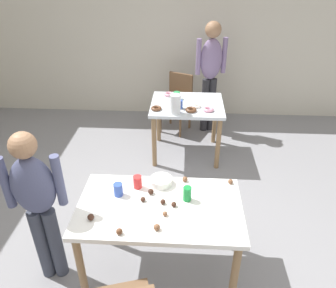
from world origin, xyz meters
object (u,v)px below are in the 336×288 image
soda_can (187,194)px  pitcher_far (175,104)px  chair_far_table (178,99)px  person_girl_near (37,199)px  dining_table_near (160,215)px  dining_table_far (187,112)px  person_adult_far (211,68)px  mixing_bowl (161,181)px

soda_can → pitcher_far: (-0.16, 1.58, 0.06)m
chair_far_table → person_girl_near: (-0.97, -2.79, 0.34)m
dining_table_near → dining_table_far: same height
chair_far_table → person_girl_near: size_ratio=0.62×
chair_far_table → person_adult_far: (0.47, -0.02, 0.50)m
mixing_bowl → pitcher_far: bearing=87.4°
mixing_bowl → pitcher_far: pitcher_far is taller
chair_far_table → person_girl_near: 2.97m
person_adult_far → mixing_bowl: person_adult_far is taller
dining_table_near → person_girl_near: size_ratio=0.91×
person_girl_near → soda_can: bearing=8.1°
dining_table_near → mixing_bowl: 0.30m
dining_table_near → pitcher_far: bearing=88.1°
dining_table_near → dining_table_far: 1.97m
person_girl_near → pitcher_far: size_ratio=5.86×
mixing_bowl → person_adult_far: bearing=77.6°
chair_far_table → person_girl_near: person_girl_near is taller
person_adult_far → soda_can: size_ratio=13.44×
mixing_bowl → dining_table_near: bearing=-88.3°
person_adult_far → pitcher_far: (-0.47, -1.03, -0.12)m
chair_far_table → person_adult_far: 0.68m
person_girl_near → mixing_bowl: bearing=21.1°
chair_far_table → pitcher_far: size_ratio=3.62×
person_girl_near → soda_can: (1.13, 0.16, -0.02)m
mixing_bowl → pitcher_far: size_ratio=0.77×
soda_can → person_adult_far: bearing=83.2°
soda_can → pitcher_far: bearing=95.7°
person_girl_near → mixing_bowl: 0.98m
person_girl_near → mixing_bowl: person_girl_near is taller
chair_far_table → dining_table_near: bearing=-91.2°
person_adult_far → chair_far_table: bearing=177.5°
mixing_bowl → pitcher_far: 1.39m
chair_far_table → soda_can: bearing=-86.6°
dining_table_far → person_adult_far: bearing=65.8°
chair_far_table → mixing_bowl: size_ratio=4.68×
dining_table_near → pitcher_far: (0.06, 1.66, 0.22)m
chair_far_table → soda_can: size_ratio=7.13×
chair_far_table → person_girl_near: bearing=-109.3°
person_girl_near → pitcher_far: bearing=60.8°
pitcher_far → person_girl_near: bearing=-119.2°
dining_table_far → soda_can: 1.89m
mixing_bowl → pitcher_far: (0.06, 1.39, 0.09)m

